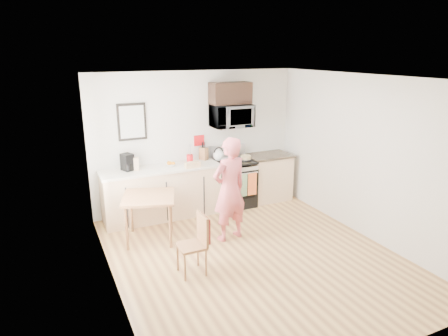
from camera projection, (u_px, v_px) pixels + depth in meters
name	position (u px, v px, depth m)	size (l,w,h in m)	color
floor	(254.00, 256.00, 5.94)	(4.60, 4.60, 0.00)	#8D5E36
back_wall	(196.00, 141.00, 7.58)	(4.00, 0.04, 2.60)	silver
front_wall	(382.00, 241.00, 3.57)	(4.00, 0.04, 2.60)	silver
left_wall	(110.00, 193.00, 4.76)	(0.04, 4.60, 2.60)	silver
right_wall	(365.00, 157.00, 6.38)	(0.04, 4.60, 2.60)	silver
ceiling	(258.00, 78.00, 5.21)	(4.00, 4.60, 0.04)	white
window	(101.00, 157.00, 5.40)	(0.06, 1.40, 1.50)	white
cabinet_left	(162.00, 194.00, 7.23)	(2.10, 0.60, 0.90)	#DABB8B
countertop_left	(161.00, 169.00, 7.10)	(2.14, 0.64, 0.04)	#F0E7CE
cabinet_right	(268.00, 178.00, 8.13)	(0.84, 0.60, 0.90)	#DABB8B
countertop_right	(269.00, 156.00, 8.00)	(0.88, 0.64, 0.04)	black
range	(233.00, 184.00, 7.79)	(0.76, 0.70, 1.16)	black
microwave	(231.00, 116.00, 7.51)	(0.76, 0.51, 0.42)	silver
upper_cabinet	(230.00, 93.00, 7.43)	(0.76, 0.35, 0.40)	black
wall_art	(132.00, 122.00, 6.94)	(0.50, 0.04, 0.65)	black
wall_trivet	(199.00, 140.00, 7.58)	(0.20, 0.02, 0.20)	red
person	(229.00, 190.00, 6.28)	(0.61, 0.40, 1.68)	#BE3436
dining_table	(149.00, 201.00, 6.29)	(0.87, 0.87, 0.74)	brown
chair	(199.00, 236.00, 5.38)	(0.39, 0.35, 0.84)	brown
knife_block	(204.00, 154.00, 7.59)	(0.11, 0.15, 0.23)	brown
utensil_crock	(190.00, 155.00, 7.40)	(0.12, 0.12, 0.36)	red
fruit_bowl	(171.00, 164.00, 7.19)	(0.21, 0.21, 0.09)	white
milk_carton	(136.00, 164.00, 6.92)	(0.09, 0.09, 0.23)	tan
coffee_maker	(127.00, 163.00, 6.90)	(0.23, 0.27, 0.29)	black
bread_bag	(193.00, 165.00, 7.10)	(0.27, 0.13, 0.10)	tan
cake	(246.00, 158.00, 7.67)	(0.25, 0.25, 0.08)	black
kettle	(219.00, 155.00, 7.57)	(0.21, 0.21, 0.27)	white
pot	(227.00, 161.00, 7.39)	(0.21, 0.35, 0.10)	silver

